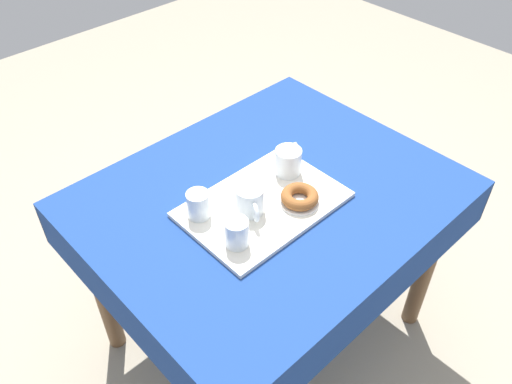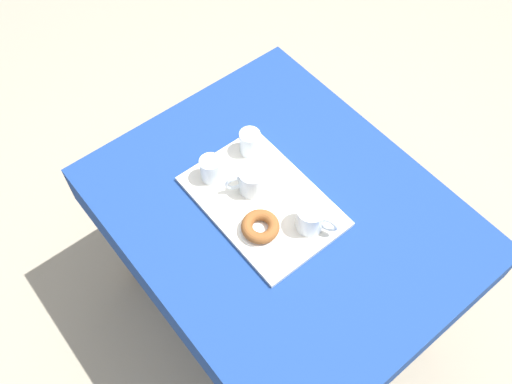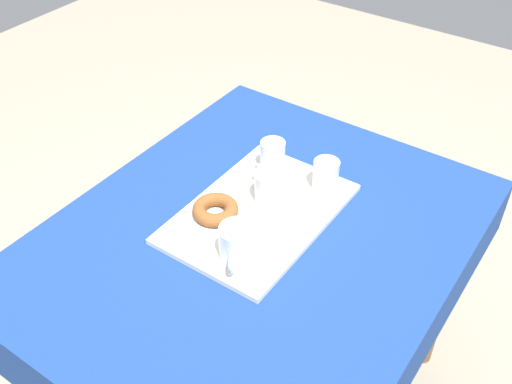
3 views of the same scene
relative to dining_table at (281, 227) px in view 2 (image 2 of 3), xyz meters
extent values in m
plane|color=gray|center=(0.00, 0.00, -0.64)|extent=(6.00, 6.00, 0.00)
cube|color=navy|center=(0.00, 0.00, 0.09)|extent=(1.13, 0.92, 0.03)
cube|color=navy|center=(0.00, -0.46, 0.01)|extent=(1.13, 0.01, 0.14)
cube|color=navy|center=(0.00, 0.46, 0.01)|extent=(1.13, 0.01, 0.14)
cube|color=navy|center=(-0.56, 0.00, 0.01)|extent=(0.01, 0.92, 0.14)
cube|color=navy|center=(0.56, 0.00, 0.01)|extent=(0.01, 0.92, 0.14)
cylinder|color=brown|center=(-0.47, -0.37, -0.28)|extent=(0.06, 0.06, 0.72)
cylinder|color=brown|center=(-0.47, 0.37, -0.28)|extent=(0.06, 0.06, 0.72)
cylinder|color=brown|center=(0.47, 0.37, -0.28)|extent=(0.06, 0.06, 0.72)
cube|color=silver|center=(-0.06, -0.03, 0.12)|extent=(0.48, 0.33, 0.01)
cylinder|color=white|center=(0.10, 0.02, 0.17)|extent=(0.09, 0.09, 0.09)
cylinder|color=#B27523|center=(0.10, 0.02, 0.16)|extent=(0.07, 0.07, 0.06)
torus|color=white|center=(0.15, 0.04, 0.17)|extent=(0.06, 0.04, 0.06)
cylinder|color=white|center=(-0.11, -0.03, 0.17)|extent=(0.09, 0.09, 0.09)
cylinder|color=#B27523|center=(-0.11, -0.03, 0.16)|extent=(0.07, 0.07, 0.06)
torus|color=white|center=(-0.14, -0.08, 0.17)|extent=(0.04, 0.06, 0.06)
cylinder|color=white|center=(-0.23, 0.06, 0.17)|extent=(0.07, 0.07, 0.09)
cylinder|color=silver|center=(-0.23, 0.06, 0.15)|extent=(0.06, 0.06, 0.04)
cylinder|color=white|center=(-0.23, -0.10, 0.17)|extent=(0.07, 0.07, 0.09)
cylinder|color=silver|center=(-0.23, -0.10, 0.15)|extent=(0.06, 0.06, 0.04)
cylinder|color=white|center=(0.02, -0.11, 0.13)|extent=(0.12, 0.12, 0.01)
torus|color=brown|center=(0.02, -0.11, 0.15)|extent=(0.12, 0.12, 0.03)
camera|label=1|loc=(-0.87, -0.86, 1.21)|focal=36.78mm
camera|label=2|loc=(0.65, -0.63, 1.58)|focal=39.18mm
camera|label=3|loc=(0.88, 0.62, 1.13)|focal=42.45mm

